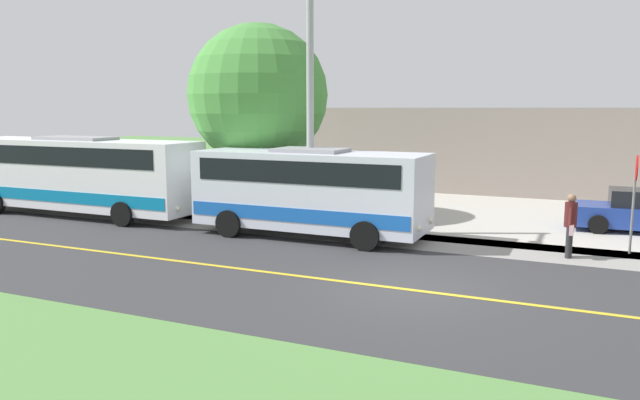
{
  "coord_description": "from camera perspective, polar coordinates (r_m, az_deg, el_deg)",
  "views": [
    {
      "loc": [
        13.38,
        3.75,
        4.19
      ],
      "look_at": [
        -3.5,
        -3.8,
        1.4
      ],
      "focal_mm": 34.3,
      "sensor_mm": 36.0,
      "label": 1
    }
  ],
  "objects": [
    {
      "name": "road_surface",
      "position": [
        14.51,
        8.17,
        -8.28
      ],
      "size": [
        8.0,
        100.0,
        0.01
      ],
      "primitive_type": "cube",
      "color": "#333335",
      "rests_on": "ground"
    },
    {
      "name": "sidewalk",
      "position": [
        19.41,
        12.42,
        -4.08
      ],
      "size": [
        2.4,
        100.0,
        0.01
      ],
      "primitive_type": "cube",
      "color": "gray",
      "rests_on": "ground"
    },
    {
      "name": "street_light_pole",
      "position": [
        20.17,
        -1.08,
        9.23
      ],
      "size": [
        1.97,
        0.24,
        8.02
      ],
      "color": "#9E9EA3",
      "rests_on": "ground"
    },
    {
      "name": "pedestrian_with_bags",
      "position": [
        18.56,
        22.32,
        -2.02
      ],
      "size": [
        0.72,
        0.34,
        1.82
      ],
      "color": "#262628",
      "rests_on": "ground"
    },
    {
      "name": "shuttle_bus_front",
      "position": [
        19.95,
        -0.9,
        1.11
      ],
      "size": [
        2.74,
        7.74,
        2.9
      ],
      "color": "silver",
      "rests_on": "ground"
    },
    {
      "name": "road_centre_line",
      "position": [
        14.51,
        8.17,
        -8.26
      ],
      "size": [
        0.16,
        100.0,
        0.0
      ],
      "primitive_type": "cube",
      "color": "gold",
      "rests_on": "ground"
    },
    {
      "name": "commercial_building",
      "position": [
        35.26,
        15.35,
        4.88
      ],
      "size": [
        10.0,
        18.28,
        4.2
      ],
      "primitive_type": "cube",
      "color": "gray",
      "rests_on": "ground"
    },
    {
      "name": "parking_lot_surface",
      "position": [
        26.13,
        22.14,
        -1.28
      ],
      "size": [
        14.0,
        36.0,
        0.01
      ],
      "primitive_type": "cube",
      "color": "#B2ADA3",
      "rests_on": "ground"
    },
    {
      "name": "transit_bus_rear",
      "position": [
        25.79,
        -21.69,
        2.42
      ],
      "size": [
        2.62,
        10.58,
        3.09
      ],
      "color": "white",
      "rests_on": "ground"
    },
    {
      "name": "stop_sign",
      "position": [
        19.64,
        27.32,
        1.11
      ],
      "size": [
        0.76,
        0.07,
        2.88
      ],
      "color": "slate",
      "rests_on": "ground"
    },
    {
      "name": "tree_curbside",
      "position": [
        23.96,
        -5.8,
        9.72
      ],
      "size": [
        5.41,
        5.41,
        7.39
      ],
      "color": "#4C3826",
      "rests_on": "ground"
    },
    {
      "name": "ground_plane",
      "position": [
        14.51,
        8.17,
        -8.29
      ],
      "size": [
        120.0,
        120.0,
        0.0
      ],
      "primitive_type": "plane",
      "color": "#548442"
    }
  ]
}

